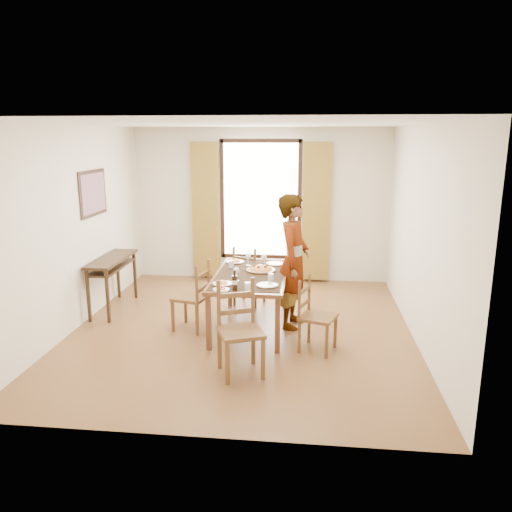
# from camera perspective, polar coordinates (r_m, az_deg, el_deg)

# --- Properties ---
(ground) EXTENTS (5.00, 5.00, 0.00)m
(ground) POSITION_cam_1_polar(r_m,az_deg,el_deg) (6.83, -1.58, -8.38)
(ground) COLOR #512B19
(ground) RESTS_ON ground
(room_shell) EXTENTS (4.60, 5.10, 2.74)m
(room_shell) POSITION_cam_1_polar(r_m,az_deg,el_deg) (6.54, -1.55, 4.69)
(room_shell) COLOR beige
(room_shell) RESTS_ON ground
(console_table) EXTENTS (0.38, 1.20, 0.80)m
(console_table) POSITION_cam_1_polar(r_m,az_deg,el_deg) (7.69, -16.15, -1.02)
(console_table) COLOR black
(console_table) RESTS_ON ground
(dining_table) EXTENTS (0.96, 1.75, 0.76)m
(dining_table) POSITION_cam_1_polar(r_m,az_deg,el_deg) (6.70, -0.60, -2.55)
(dining_table) COLOR brown
(dining_table) RESTS_ON ground
(chair_west) EXTENTS (0.51, 0.51, 0.95)m
(chair_west) POSITION_cam_1_polar(r_m,az_deg,el_deg) (6.74, -7.21, -4.80)
(chair_west) COLOR brown
(chair_west) RESTS_ON ground
(chair_north) EXTENTS (0.51, 0.51, 0.93)m
(chair_north) POSITION_cam_1_polar(r_m,az_deg,el_deg) (7.69, -0.86, -2.44)
(chair_north) COLOR brown
(chair_north) RESTS_ON ground
(chair_south) EXTENTS (0.59, 0.59, 1.03)m
(chair_south) POSITION_cam_1_polar(r_m,az_deg,el_deg) (5.49, -1.85, -8.63)
(chair_south) COLOR brown
(chair_south) RESTS_ON ground
(chair_east) EXTENTS (0.51, 0.51, 0.90)m
(chair_east) POSITION_cam_1_polar(r_m,az_deg,el_deg) (6.11, 6.80, -6.96)
(chair_east) COLOR brown
(chair_east) RESTS_ON ground
(man) EXTENTS (0.80, 0.65, 1.81)m
(man) POSITION_cam_1_polar(r_m,az_deg,el_deg) (6.71, 4.31, -0.65)
(man) COLOR #919599
(man) RESTS_ON ground
(plate_sw) EXTENTS (0.27, 0.27, 0.05)m
(plate_sw) POSITION_cam_1_polar(r_m,az_deg,el_deg) (6.20, -3.93, -3.03)
(plate_sw) COLOR silver
(plate_sw) RESTS_ON dining_table
(plate_se) EXTENTS (0.27, 0.27, 0.05)m
(plate_se) POSITION_cam_1_polar(r_m,az_deg,el_deg) (6.13, 1.28, -3.21)
(plate_se) COLOR silver
(plate_se) RESTS_ON dining_table
(plate_nw) EXTENTS (0.27, 0.27, 0.05)m
(plate_nw) POSITION_cam_1_polar(r_m,az_deg,el_deg) (7.26, -2.40, -0.55)
(plate_nw) COLOR silver
(plate_nw) RESTS_ON dining_table
(plate_ne) EXTENTS (0.27, 0.27, 0.05)m
(plate_ne) POSITION_cam_1_polar(r_m,az_deg,el_deg) (7.15, 2.22, -0.75)
(plate_ne) COLOR silver
(plate_ne) RESTS_ON dining_table
(pasta_platter) EXTENTS (0.40, 0.40, 0.10)m
(pasta_platter) POSITION_cam_1_polar(r_m,az_deg,el_deg) (6.79, 0.55, -1.32)
(pasta_platter) COLOR #B24F16
(pasta_platter) RESTS_ON dining_table
(caprese_plate) EXTENTS (0.20, 0.20, 0.04)m
(caprese_plate) POSITION_cam_1_polar(r_m,az_deg,el_deg) (5.98, -4.01, -3.75)
(caprese_plate) COLOR silver
(caprese_plate) RESTS_ON dining_table
(wine_glass_a) EXTENTS (0.08, 0.08, 0.18)m
(wine_glass_a) POSITION_cam_1_polar(r_m,az_deg,el_deg) (6.33, -2.27, -2.06)
(wine_glass_a) COLOR white
(wine_glass_a) RESTS_ON dining_table
(wine_glass_b) EXTENTS (0.08, 0.08, 0.18)m
(wine_glass_b) POSITION_cam_1_polar(r_m,az_deg,el_deg) (7.02, 0.93, -0.47)
(wine_glass_b) COLOR white
(wine_glass_b) RESTS_ON dining_table
(wine_glass_c) EXTENTS (0.08, 0.08, 0.18)m
(wine_glass_c) POSITION_cam_1_polar(r_m,az_deg,el_deg) (7.06, -0.90, -0.38)
(wine_glass_c) COLOR white
(wine_glass_c) RESTS_ON dining_table
(tumbler_a) EXTENTS (0.07, 0.07, 0.10)m
(tumbler_a) POSITION_cam_1_polar(r_m,az_deg,el_deg) (6.33, 1.70, -2.44)
(tumbler_a) COLOR silver
(tumbler_a) RESTS_ON dining_table
(tumbler_b) EXTENTS (0.07, 0.07, 0.10)m
(tumbler_b) POSITION_cam_1_polar(r_m,az_deg,el_deg) (6.99, -2.85, -0.91)
(tumbler_b) COLOR silver
(tumbler_b) RESTS_ON dining_table
(tumbler_c) EXTENTS (0.07, 0.07, 0.10)m
(tumbler_c) POSITION_cam_1_polar(r_m,az_deg,el_deg) (5.95, -0.97, -3.50)
(tumbler_c) COLOR silver
(tumbler_c) RESTS_ON dining_table
(wine_bottle) EXTENTS (0.07, 0.07, 0.25)m
(wine_bottle) POSITION_cam_1_polar(r_m,az_deg,el_deg) (5.95, -2.45, -2.77)
(wine_bottle) COLOR black
(wine_bottle) RESTS_ON dining_table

